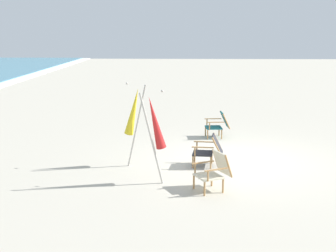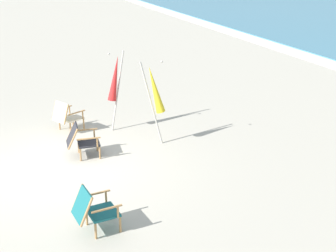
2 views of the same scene
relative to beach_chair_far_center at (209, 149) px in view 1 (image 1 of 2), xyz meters
The scene contains 6 objects.
ground_plane 0.92m from the beach_chair_far_center, 52.04° to the right, with size 80.00×80.00×0.00m, color #B7AF9E.
beach_chair_far_center is the anchor object (origin of this frame).
beach_chair_back_left 3.11m from the beach_chair_far_center, ahead, with size 0.64×0.78×0.80m.
beach_chair_front_left 1.73m from the beach_chair_far_center, behind, with size 0.81×0.86×0.82m.
umbrella_furled_yellow 2.06m from the beach_chair_far_center, 93.61° to the left, with size 0.40×0.61×2.07m.
umbrella_furled_red 2.11m from the beach_chair_far_center, 139.10° to the left, with size 0.45×0.61×2.07m.
Camera 1 is at (-11.60, 1.27, 3.34)m, focal length 50.00 mm.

